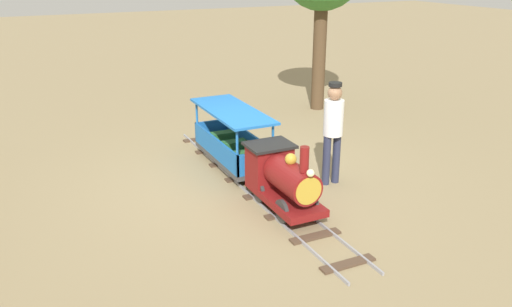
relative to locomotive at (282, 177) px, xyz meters
The scene contains 5 objects.
ground_plane 1.27m from the locomotive, 90.00° to the right, with size 60.00×60.00×0.00m, color #8C7A56.
track 0.99m from the locomotive, 90.00° to the right, with size 0.70×5.70×0.04m.
locomotive is the anchor object (origin of this frame).
passenger_car 1.77m from the locomotive, 90.00° to the right, with size 0.76×2.00×0.97m.
conductor_person 1.30m from the locomotive, 157.59° to the right, with size 0.30×0.30×1.62m.
Camera 1 is at (3.19, 7.02, 3.31)m, focal length 36.46 mm.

